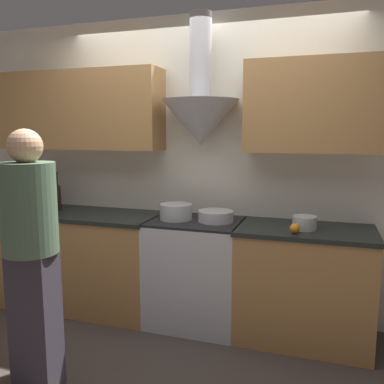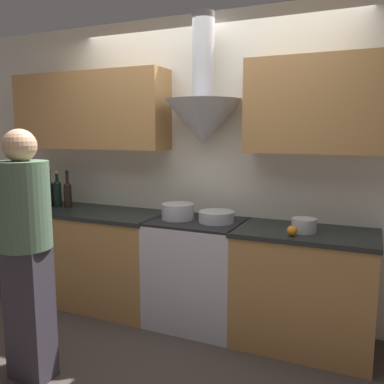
{
  "view_description": "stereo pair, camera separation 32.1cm",
  "coord_description": "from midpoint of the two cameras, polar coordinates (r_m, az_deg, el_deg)",
  "views": [
    {
      "loc": [
        0.99,
        -2.78,
        1.61
      ],
      "look_at": [
        0.0,
        0.24,
        1.14
      ],
      "focal_mm": 38.0,
      "sensor_mm": 36.0,
      "label": 1
    },
    {
      "loc": [
        1.29,
        -2.66,
        1.61
      ],
      "look_at": [
        0.0,
        0.24,
        1.14
      ],
      "focal_mm": 38.0,
      "sensor_mm": 36.0,
      "label": 2
    }
  ],
  "objects": [
    {
      "name": "wine_bottle_1",
      "position": [
        4.28,
        -19.33,
        0.23
      ],
      "size": [
        0.08,
        0.08,
        0.35
      ],
      "color": "black",
      "rests_on": "counter_left"
    },
    {
      "name": "ground_plane",
      "position": [
        3.36,
        1.12,
        -20.19
      ],
      "size": [
        12.0,
        12.0,
        0.0
      ],
      "primitive_type": "plane",
      "color": "#423833"
    },
    {
      "name": "wall_back",
      "position": [
        3.55,
        3.43,
        6.31
      ],
      "size": [
        8.4,
        0.64,
        2.6
      ],
      "color": "silver",
      "rests_on": "ground_plane"
    },
    {
      "name": "counter_right",
      "position": [
        3.29,
        18.19,
        -12.74
      ],
      "size": [
        1.02,
        0.62,
        0.89
      ],
      "color": "#B27F47",
      "rests_on": "ground_plane"
    },
    {
      "name": "wine_bottle_5",
      "position": [
        4.03,
        -14.9,
        -0.16
      ],
      "size": [
        0.07,
        0.07,
        0.36
      ],
      "color": "black",
      "rests_on": "counter_left"
    },
    {
      "name": "wine_bottle_0",
      "position": [
        4.35,
        -20.28,
        0.03
      ],
      "size": [
        0.07,
        0.07,
        0.31
      ],
      "color": "black",
      "rests_on": "counter_left"
    },
    {
      "name": "person_foreground_left",
      "position": [
        2.73,
        -19.23,
        -7.07
      ],
      "size": [
        0.33,
        0.33,
        1.63
      ],
      "color": "#38333D",
      "rests_on": "ground_plane"
    },
    {
      "name": "wine_bottle_2",
      "position": [
        4.21,
        -18.36,
        0.02
      ],
      "size": [
        0.08,
        0.08,
        0.35
      ],
      "color": "black",
      "rests_on": "counter_left"
    },
    {
      "name": "saucepan",
      "position": [
        3.1,
        18.35,
        -4.5
      ],
      "size": [
        0.18,
        0.18,
        0.1
      ],
      "color": "silver",
      "rests_on": "counter_right"
    },
    {
      "name": "stove_range",
      "position": [
        3.47,
        3.39,
        -11.14
      ],
      "size": [
        0.75,
        0.6,
        0.89
      ],
      "color": "silver",
      "rests_on": "ground_plane"
    },
    {
      "name": "wine_bottle_4",
      "position": [
        4.08,
        -16.26,
        -0.03
      ],
      "size": [
        0.08,
        0.08,
        0.35
      ],
      "color": "black",
      "rests_on": "counter_left"
    },
    {
      "name": "mixing_bowl",
      "position": [
        3.29,
        6.25,
        -3.49
      ],
      "size": [
        0.29,
        0.29,
        0.09
      ],
      "color": "silver",
      "rests_on": "stove_range"
    },
    {
      "name": "wine_bottle_3",
      "position": [
        4.14,
        -17.27,
        -0.04
      ],
      "size": [
        0.07,
        0.07,
        0.35
      ],
      "color": "black",
      "rests_on": "counter_left"
    },
    {
      "name": "counter_left",
      "position": [
        4.0,
        -12.61,
        -8.68
      ],
      "size": [
        1.6,
        0.62,
        0.89
      ],
      "color": "#B27F47",
      "rests_on": "ground_plane"
    },
    {
      "name": "stock_pot",
      "position": [
        3.38,
        0.71,
        -2.75
      ],
      "size": [
        0.27,
        0.27,
        0.13
      ],
      "color": "silver",
      "rests_on": "stove_range"
    },
    {
      "name": "orange_fruit",
      "position": [
        2.97,
        16.93,
        -5.26
      ],
      "size": [
        0.07,
        0.07,
        0.07
      ],
      "color": "orange",
      "rests_on": "counter_right"
    }
  ]
}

